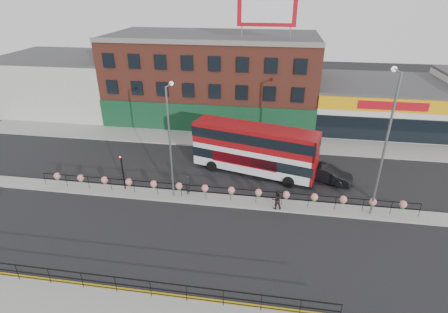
# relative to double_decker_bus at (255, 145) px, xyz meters

# --- Properties ---
(ground) EXTENTS (120.00, 120.00, 0.00)m
(ground) POSITION_rel_double_decker_bus_xyz_m (-2.43, -5.15, -2.76)
(ground) COLOR black
(ground) RESTS_ON ground
(north_pavement) EXTENTS (60.00, 4.00, 0.15)m
(north_pavement) POSITION_rel_double_decker_bus_xyz_m (-2.43, 6.85, -2.68)
(north_pavement) COLOR gray
(north_pavement) RESTS_ON ground
(median) EXTENTS (60.00, 1.60, 0.15)m
(median) POSITION_rel_double_decker_bus_xyz_m (-2.43, -5.15, -2.68)
(median) COLOR gray
(median) RESTS_ON ground
(yellow_line_inner) EXTENTS (60.00, 0.10, 0.01)m
(yellow_line_inner) POSITION_rel_double_decker_bus_xyz_m (-2.43, -14.85, -2.75)
(yellow_line_inner) COLOR gold
(yellow_line_inner) RESTS_ON ground
(yellow_line_outer) EXTENTS (60.00, 0.10, 0.01)m
(yellow_line_outer) POSITION_rel_double_decker_bus_xyz_m (-2.43, -15.03, -2.75)
(yellow_line_outer) COLOR gold
(yellow_line_outer) RESTS_ON ground
(brick_building) EXTENTS (25.00, 12.21, 10.30)m
(brick_building) POSITION_rel_double_decker_bus_xyz_m (-6.43, 14.80, 2.37)
(brick_building) COLOR brown
(brick_building) RESTS_ON ground
(supermarket) EXTENTS (15.00, 12.25, 5.30)m
(supermarket) POSITION_rel_double_decker_bus_xyz_m (13.57, 14.75, -0.11)
(supermarket) COLOR silver
(supermarket) RESTS_ON ground
(warehouse_west) EXTENTS (15.50, 12.00, 7.30)m
(warehouse_west) POSITION_rel_double_decker_bus_xyz_m (-26.68, 14.85, 0.89)
(warehouse_west) COLOR #B2B2AD
(warehouse_west) RESTS_ON ground
(billboard) EXTENTS (6.00, 0.29, 4.40)m
(billboard) POSITION_rel_double_decker_bus_xyz_m (0.07, 9.83, 10.43)
(billboard) COLOR #A10A16
(billboard) RESTS_ON brick_building
(median_railing) EXTENTS (30.04, 0.56, 1.23)m
(median_railing) POSITION_rel_double_decker_bus_xyz_m (-2.43, -5.15, -1.71)
(median_railing) COLOR black
(median_railing) RESTS_ON median
(south_railing) EXTENTS (20.04, 0.05, 1.12)m
(south_railing) POSITION_rel_double_decker_bus_xyz_m (-4.43, -15.25, -1.79)
(south_railing) COLOR black
(south_railing) RESTS_ON south_pavement
(double_decker_bus) EXTENTS (11.38, 5.34, 4.49)m
(double_decker_bus) POSITION_rel_double_decker_bus_xyz_m (0.00, 0.00, 0.00)
(double_decker_bus) COLOR silver
(double_decker_bus) RESTS_ON ground
(car) EXTENTS (4.21, 5.33, 1.45)m
(car) POSITION_rel_double_decker_bus_xyz_m (6.35, -0.57, -2.03)
(car) COLOR black
(car) RESTS_ON ground
(pedestrian_a) EXTENTS (0.60, 0.39, 1.64)m
(pedestrian_a) POSITION_rel_double_decker_bus_xyz_m (-5.01, -4.60, -1.79)
(pedestrian_a) COLOR black
(pedestrian_a) RESTS_ON median
(pedestrian_b) EXTENTS (1.00, 0.90, 1.57)m
(pedestrian_b) POSITION_rel_double_decker_bus_xyz_m (2.16, -5.70, -1.82)
(pedestrian_b) COLOR black
(pedestrian_b) RESTS_ON median
(lamp_column_west) EXTENTS (0.32, 1.58, 9.03)m
(lamp_column_west) POSITION_rel_double_decker_bus_xyz_m (-6.10, -4.92, 2.75)
(lamp_column_west) COLOR slate
(lamp_column_west) RESTS_ON median
(lamp_column_east) EXTENTS (0.38, 1.86, 10.60)m
(lamp_column_east) POSITION_rel_double_decker_bus_xyz_m (9.15, -5.03, 3.67)
(lamp_column_east) COLOR slate
(lamp_column_east) RESTS_ON median
(traffic_light_median) EXTENTS (0.15, 0.28, 3.65)m
(traffic_light_median) POSITION_rel_double_decker_bus_xyz_m (-10.43, -4.76, -0.29)
(traffic_light_median) COLOR black
(traffic_light_median) RESTS_ON median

